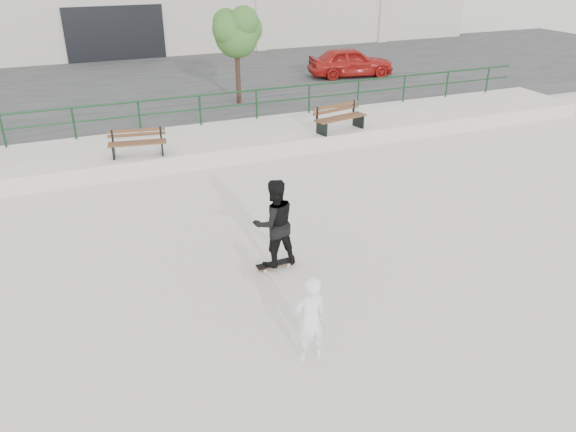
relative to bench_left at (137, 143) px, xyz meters
name	(u,v)px	position (x,y,z in m)	size (l,w,h in m)	color
ground	(305,324)	(1.44, -8.56, -0.87)	(120.00, 120.00, 0.00)	silver
ledge	(181,147)	(1.44, 0.94, -0.62)	(30.00, 3.00, 0.50)	silver
parking_strip	(138,89)	(1.44, 9.44, -0.62)	(60.00, 14.00, 0.50)	#333333
railing	(170,106)	(1.44, 2.24, 0.37)	(28.00, 0.06, 1.03)	#163E20
bench_left	(137,143)	(0.00, 0.00, 0.00)	(1.68, 0.73, 0.75)	#552C1D
bench_right	(339,118)	(6.45, -0.09, 0.05)	(1.91, 0.90, 0.85)	#552C1D
tree	(237,30)	(4.56, 4.54, 2.30)	(2.00, 1.78, 3.56)	#442F22
red_car	(351,62)	(10.77, 7.16, 0.28)	(1.55, 3.84, 1.31)	#AC1915
skateboard	(275,264)	(1.65, -6.56, -0.80)	(0.79, 0.24, 0.09)	black
standing_skater	(274,223)	(1.65, -6.56, 0.15)	(0.90, 0.70, 1.84)	black
seated_skater	(310,320)	(1.13, -9.41, -0.11)	(0.55, 0.36, 1.52)	white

